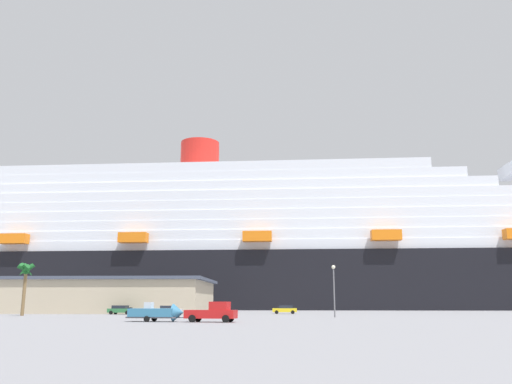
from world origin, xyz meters
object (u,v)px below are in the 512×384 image
Objects in this scene: parked_car_green_wagon at (121,310)px; parked_car_silver_sedan at (169,310)px; cruise_ship at (317,252)px; parked_car_red_hatchback at (172,309)px; parked_car_yellow_taxi at (285,309)px; pickup_truck at (213,312)px; palm_tree at (26,274)px; small_boat_on_trailer at (159,313)px; street_lamp at (334,283)px.

parked_car_silver_sedan is at bearing -25.28° from parked_car_green_wagon.
cruise_ship reaches higher than parked_car_red_hatchback.
cruise_ship is 79.26m from parked_car_silver_sedan.
cruise_ship is at bearing 82.97° from parked_car_yellow_taxi.
pickup_truck is at bearing -97.52° from cruise_ship.
pickup_truck is 43.42m from palm_tree.
pickup_truck is at bearing -66.87° from parked_car_silver_sedan.
small_boat_on_trailer is 38.28m from parked_car_green_wagon.
street_lamp is 1.55× the size of parked_car_green_wagon.
parked_car_silver_sedan is at bearing 102.74° from small_boat_on_trailer.
cruise_ship is 40.53× the size of small_boat_on_trailer.
parked_car_green_wagon is at bearing 157.75° from street_lamp.
parked_car_green_wagon is at bearing -166.19° from parked_car_yellow_taxi.
cruise_ship is 105.67m from small_boat_on_trailer.
parked_car_yellow_taxi is (-7.52, -60.92, -16.43)m from cruise_ship.
pickup_truck reaches higher than parked_car_yellow_taxi.
street_lamp is 40.48m from parked_car_green_wagon.
palm_tree is (-35.57, 24.28, 5.55)m from pickup_truck.
small_boat_on_trailer is 1.51× the size of parked_car_green_wagon.
pickup_truck is 1.27× the size of parked_car_silver_sedan.
pickup_truck is 41.98m from parked_car_green_wagon.
cruise_ship is 84.25m from street_lamp.
street_lamp is at bearing -89.57° from cruise_ship.
small_boat_on_trailer is 43.37m from parked_car_yellow_taxi.
parked_car_yellow_taxi is at bearing 81.78° from pickup_truck.
parked_car_red_hatchback is (-9.51, 42.14, -0.13)m from small_boat_on_trailer.
parked_car_green_wagon is (-16.77, 34.41, -0.13)m from small_boat_on_trailer.
parked_car_green_wagon is (-36.65, -68.09, -16.42)m from cruise_ship.
parked_car_red_hatchback is (-21.87, 0.57, 0.00)m from parked_car_yellow_taxi.
palm_tree reaches higher than parked_car_yellow_taxi.
parked_car_silver_sedan is at bearing -147.98° from parked_car_yellow_taxi.
street_lamp is at bearing 54.34° from pickup_truck.
parked_car_yellow_taxi is at bearing -97.03° from cruise_ship.
pickup_truck is at bearing -56.73° from parked_car_green_wagon.
small_boat_on_trailer is 1.49× the size of parked_car_red_hatchback.
cruise_ship is at bearing 58.06° from palm_tree.
small_boat_on_trailer is (-19.88, -102.49, -16.30)m from cruise_ship.
cruise_ship is 79.05m from parked_car_green_wagon.
palm_tree is at bearing 145.69° from pickup_truck.
small_boat_on_trailer is 28.34m from street_lamp.
parked_car_yellow_taxi is at bearing 13.81° from parked_car_green_wagon.
palm_tree is at bearing -136.87° from parked_car_red_hatchback.
small_boat_on_trailer is at bearing -77.28° from parked_car_red_hatchback.
street_lamp is (14.24, 19.85, 3.87)m from pickup_truck.
pickup_truck is 0.68× the size of palm_tree.
cruise_ship reaches higher than parked_car_green_wagon.
parked_car_yellow_taxi is (12.36, 41.57, -0.13)m from small_boat_on_trailer.
parked_car_yellow_taxi is 21.88m from parked_car_red_hatchback.
parked_car_silver_sedan is (-26.58, -72.84, -16.43)m from cruise_ship.
palm_tree is at bearing -121.94° from cruise_ship.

